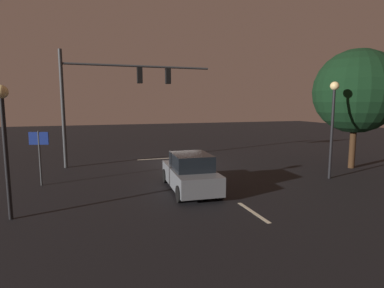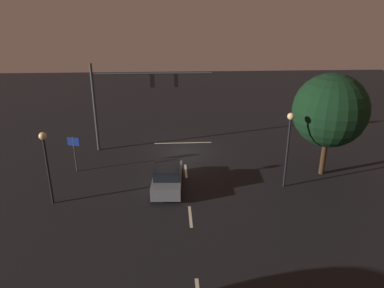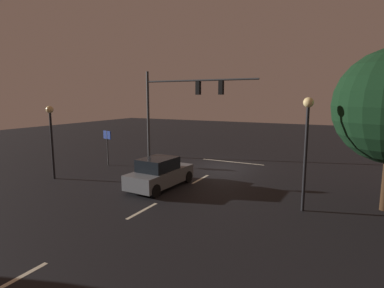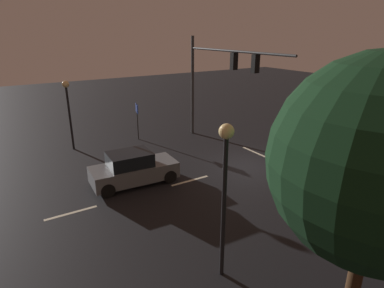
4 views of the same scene
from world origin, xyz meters
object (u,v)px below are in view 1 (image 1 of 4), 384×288
object	(u,v)px
street_lamp_left_kerb	(333,111)
street_lamp_right_kerb	(4,125)
traffic_signal_assembly	(113,87)
car_approaching	(190,173)
route_sign	(39,146)
tree_left_near	(356,91)

from	to	relation	value
street_lamp_left_kerb	street_lamp_right_kerb	size ratio (longest dim) A/B	1.11
traffic_signal_assembly	car_approaching	world-z (taller)	traffic_signal_assembly
route_sign	tree_left_near	bearing A→B (deg)	175.39
street_lamp_right_kerb	route_sign	world-z (taller)	street_lamp_right_kerb
street_lamp_left_kerb	car_approaching	bearing A→B (deg)	-1.04
traffic_signal_assembly	tree_left_near	bearing A→B (deg)	157.93
street_lamp_left_kerb	tree_left_near	bearing A→B (deg)	-151.54
street_lamp_right_kerb	tree_left_near	size ratio (longest dim) A/B	0.63
traffic_signal_assembly	tree_left_near	xyz separation A→B (m)	(-13.65, 5.54, -0.29)
route_sign	traffic_signal_assembly	bearing A→B (deg)	-132.46
traffic_signal_assembly	route_sign	bearing A→B (deg)	47.54
tree_left_near	traffic_signal_assembly	bearing A→B (deg)	-22.07
traffic_signal_assembly	car_approaching	bearing A→B (deg)	111.17
car_approaching	route_sign	world-z (taller)	route_sign
street_lamp_left_kerb	street_lamp_right_kerb	world-z (taller)	street_lamp_left_kerb
car_approaching	route_sign	size ratio (longest dim) A/B	1.69
street_lamp_left_kerb	tree_left_near	xyz separation A→B (m)	(-3.24, -1.76, 1.11)
car_approaching	street_lamp_left_kerb	world-z (taller)	street_lamp_left_kerb
traffic_signal_assembly	street_lamp_right_kerb	xyz separation A→B (m)	(4.10, 8.59, -1.71)
street_lamp_left_kerb	street_lamp_right_kerb	distance (m)	14.58
route_sign	street_lamp_left_kerb	bearing A→B (deg)	167.44
traffic_signal_assembly	route_sign	world-z (taller)	traffic_signal_assembly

